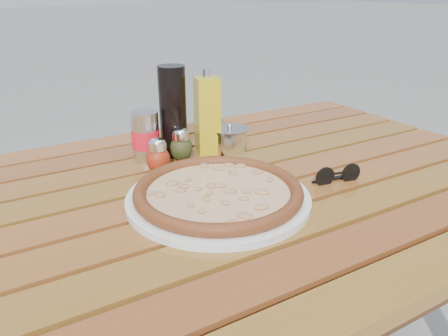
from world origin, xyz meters
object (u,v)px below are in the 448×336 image
plate (218,198)px  pepper_shaker (158,156)px  dark_bottle (173,111)px  soda_can (146,137)px  parmesan_tin (229,139)px  table (229,215)px  sunglasses (337,175)px  oregano_shaker (181,145)px  pizza (218,191)px  olive_oil_cruet (207,115)px

plate → pepper_shaker: 0.21m
dark_bottle → soda_can: (-0.08, -0.00, -0.05)m
plate → soda_can: soda_can is taller
pepper_shaker → parmesan_tin: 0.22m
pepper_shaker → dark_bottle: dark_bottle is taller
plate → parmesan_tin: size_ratio=2.82×
table → soda_can: (-0.10, 0.22, 0.13)m
pepper_shaker → sunglasses: pepper_shaker is taller
dark_bottle → sunglasses: bearing=-55.9°
oregano_shaker → parmesan_tin: 0.14m
table → soda_can: bearing=113.6°
dark_bottle → table: bearing=-84.5°
parmesan_tin → sunglasses: (0.10, -0.29, -0.01)m
oregano_shaker → dark_bottle: (0.00, 0.05, 0.07)m
sunglasses → pizza: bearing=-179.1°
pizza → sunglasses: (0.27, -0.05, -0.01)m
soda_can → olive_oil_cruet: bearing=-10.3°
soda_can → pizza: bearing=-82.5°
plate → pepper_shaker: size_ratio=4.39×
plate → sunglasses: (0.27, -0.05, 0.01)m
table → pepper_shaker: 0.21m
oregano_shaker → dark_bottle: size_ratio=0.37×
olive_oil_cruet → sunglasses: 0.35m
pepper_shaker → sunglasses: 0.40m
plate → pizza: size_ratio=1.08×
plate → sunglasses: 0.27m
table → dark_bottle: bearing=95.5°
plate → parmesan_tin: parmesan_tin is taller
table → pepper_shaker: pepper_shaker is taller
pizza → olive_oil_cruet: olive_oil_cruet is taller
oregano_shaker → parmesan_tin: size_ratio=0.64×
dark_bottle → parmesan_tin: bearing=-19.8°
sunglasses → parmesan_tin: bearing=119.8°
dark_bottle → parmesan_tin: 0.16m
table → parmesan_tin: parmesan_tin is taller
plate → soda_can: 0.29m
table → sunglasses: bearing=-28.1°
dark_bottle → soda_can: 0.09m
olive_oil_cruet → parmesan_tin: size_ratio=1.65×
dark_bottle → pizza: bearing=-97.6°
table → olive_oil_cruet: bearing=74.0°
oregano_shaker → sunglasses: 0.37m
soda_can → plate: bearing=-82.5°
parmesan_tin → sunglasses: bearing=-71.7°
oregano_shaker → soda_can: size_ratio=0.68×
pizza → pepper_shaker: 0.20m
sunglasses → plate: bearing=-179.1°
oregano_shaker → olive_oil_cruet: size_ratio=0.39×
table → pizza: 0.13m
soda_can → olive_oil_cruet: size_ratio=0.57×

